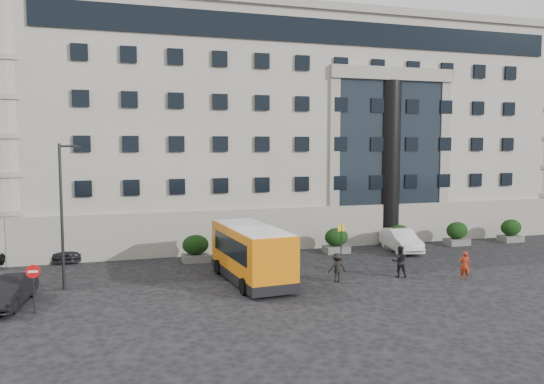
{
  "coord_description": "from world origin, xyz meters",
  "views": [
    {
      "loc": [
        -9.43,
        -27.64,
        7.87
      ],
      "look_at": [
        0.18,
        3.72,
        5.0
      ],
      "focal_mm": 35.0,
      "sensor_mm": 36.0,
      "label": 1
    }
  ],
  "objects_px": {
    "hedge_b": "(269,244)",
    "hedge_e": "(457,233)",
    "parked_car_c": "(70,248)",
    "pedestrian_b": "(400,262)",
    "pedestrian_c": "(337,268)",
    "hedge_d": "(399,237)",
    "hedge_f": "(511,230)",
    "street_lamp": "(63,210)",
    "no_entry_sign": "(33,279)",
    "white_taxi": "(401,240)",
    "pedestrian_a": "(465,265)",
    "bus_stop_sign": "(341,236)",
    "parked_car_b": "(7,290)",
    "hedge_c": "(336,240)",
    "minibus": "(252,252)",
    "hedge_a": "(196,248)"
  },
  "relations": [
    {
      "from": "hedge_b",
      "to": "hedge_e",
      "type": "bearing_deg",
      "value": 0.0
    },
    {
      "from": "parked_car_c",
      "to": "pedestrian_b",
      "type": "xyz_separation_m",
      "value": [
        19.32,
        -11.65,
        0.23
      ]
    },
    {
      "from": "hedge_b",
      "to": "parked_car_c",
      "type": "height_order",
      "value": "hedge_b"
    },
    {
      "from": "pedestrian_c",
      "to": "pedestrian_b",
      "type": "bearing_deg",
      "value": 179.15
    },
    {
      "from": "hedge_d",
      "to": "hedge_f",
      "type": "distance_m",
      "value": 10.4
    },
    {
      "from": "hedge_f",
      "to": "street_lamp",
      "type": "distance_m",
      "value": 34.45
    },
    {
      "from": "no_entry_sign",
      "to": "white_taxi",
      "type": "bearing_deg",
      "value": 18.31
    },
    {
      "from": "hedge_b",
      "to": "street_lamp",
      "type": "height_order",
      "value": "street_lamp"
    },
    {
      "from": "hedge_b",
      "to": "no_entry_sign",
      "type": "distance_m",
      "value": 16.74
    },
    {
      "from": "pedestrian_a",
      "to": "pedestrian_c",
      "type": "distance_m",
      "value": 7.65
    },
    {
      "from": "white_taxi",
      "to": "pedestrian_b",
      "type": "bearing_deg",
      "value": -111.94
    },
    {
      "from": "hedge_f",
      "to": "pedestrian_a",
      "type": "bearing_deg",
      "value": -140.93
    },
    {
      "from": "bus_stop_sign",
      "to": "white_taxi",
      "type": "bearing_deg",
      "value": 19.05
    },
    {
      "from": "parked_car_c",
      "to": "pedestrian_a",
      "type": "xyz_separation_m",
      "value": [
        22.73,
        -13.24,
        0.12
      ]
    },
    {
      "from": "hedge_f",
      "to": "parked_car_b",
      "type": "height_order",
      "value": "hedge_f"
    },
    {
      "from": "pedestrian_b",
      "to": "pedestrian_c",
      "type": "height_order",
      "value": "pedestrian_b"
    },
    {
      "from": "street_lamp",
      "to": "pedestrian_b",
      "type": "relative_size",
      "value": 4.26
    },
    {
      "from": "hedge_c",
      "to": "bus_stop_sign",
      "type": "height_order",
      "value": "bus_stop_sign"
    },
    {
      "from": "hedge_d",
      "to": "no_entry_sign",
      "type": "relative_size",
      "value": 0.79
    },
    {
      "from": "street_lamp",
      "to": "pedestrian_c",
      "type": "height_order",
      "value": "street_lamp"
    },
    {
      "from": "minibus",
      "to": "parked_car_c",
      "type": "distance_m",
      "value": 14.64
    },
    {
      "from": "hedge_d",
      "to": "hedge_e",
      "type": "bearing_deg",
      "value": 0.0
    },
    {
      "from": "street_lamp",
      "to": "parked_car_b",
      "type": "distance_m",
      "value": 4.99
    },
    {
      "from": "minibus",
      "to": "pedestrian_a",
      "type": "relative_size",
      "value": 4.71
    },
    {
      "from": "hedge_b",
      "to": "bus_stop_sign",
      "type": "distance_m",
      "value": 5.19
    },
    {
      "from": "hedge_c",
      "to": "bus_stop_sign",
      "type": "bearing_deg",
      "value": -107.82
    },
    {
      "from": "no_entry_sign",
      "to": "parked_car_b",
      "type": "bearing_deg",
      "value": 131.56
    },
    {
      "from": "hedge_e",
      "to": "no_entry_sign",
      "type": "height_order",
      "value": "no_entry_sign"
    },
    {
      "from": "hedge_d",
      "to": "white_taxi",
      "type": "xyz_separation_m",
      "value": [
        -0.31,
        -0.8,
        -0.1
      ]
    },
    {
      "from": "hedge_e",
      "to": "bus_stop_sign",
      "type": "distance_m",
      "value": 11.67
    },
    {
      "from": "parked_car_c",
      "to": "no_entry_sign",
      "type": "bearing_deg",
      "value": -88.8
    },
    {
      "from": "hedge_f",
      "to": "pedestrian_b",
      "type": "height_order",
      "value": "pedestrian_b"
    },
    {
      "from": "minibus",
      "to": "pedestrian_c",
      "type": "height_order",
      "value": "minibus"
    },
    {
      "from": "hedge_a",
      "to": "pedestrian_a",
      "type": "bearing_deg",
      "value": -32.86
    },
    {
      "from": "hedge_b",
      "to": "hedge_f",
      "type": "bearing_deg",
      "value": 0.0
    },
    {
      "from": "bus_stop_sign",
      "to": "pedestrian_c",
      "type": "height_order",
      "value": "bus_stop_sign"
    },
    {
      "from": "white_taxi",
      "to": "hedge_d",
      "type": "bearing_deg",
      "value": 78.2
    },
    {
      "from": "minibus",
      "to": "hedge_b",
      "type": "bearing_deg",
      "value": 60.25
    },
    {
      "from": "bus_stop_sign",
      "to": "parked_car_c",
      "type": "relative_size",
      "value": 0.51
    },
    {
      "from": "hedge_c",
      "to": "white_taxi",
      "type": "height_order",
      "value": "hedge_c"
    },
    {
      "from": "hedge_f",
      "to": "minibus",
      "type": "xyz_separation_m",
      "value": [
        -23.71,
        -6.22,
        0.84
      ]
    },
    {
      "from": "hedge_d",
      "to": "hedge_e",
      "type": "relative_size",
      "value": 1.0
    },
    {
      "from": "minibus",
      "to": "pedestrian_c",
      "type": "distance_m",
      "value": 5.03
    },
    {
      "from": "pedestrian_a",
      "to": "hedge_a",
      "type": "bearing_deg",
      "value": -8.94
    },
    {
      "from": "hedge_a",
      "to": "parked_car_b",
      "type": "distance_m",
      "value": 12.68
    },
    {
      "from": "hedge_f",
      "to": "parked_car_b",
      "type": "xyz_separation_m",
      "value": [
        -36.4,
        -7.26,
        -0.14
      ]
    },
    {
      "from": "bus_stop_sign",
      "to": "parked_car_b",
      "type": "bearing_deg",
      "value": -167.37
    },
    {
      "from": "hedge_e",
      "to": "street_lamp",
      "type": "relative_size",
      "value": 0.23
    },
    {
      "from": "hedge_f",
      "to": "pedestrian_c",
      "type": "relative_size",
      "value": 1.09
    },
    {
      "from": "hedge_a",
      "to": "minibus",
      "type": "distance_m",
      "value": 6.68
    }
  ]
}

